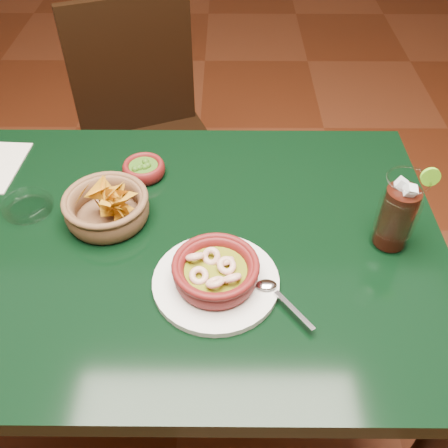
{
  "coord_description": "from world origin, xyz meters",
  "views": [
    {
      "loc": [
        0.14,
        -0.73,
        1.5
      ],
      "look_at": [
        0.14,
        -0.02,
        0.81
      ],
      "focal_mm": 40.0,
      "sensor_mm": 36.0,
      "label": 1
    }
  ],
  "objects_px": {
    "dining_chair": "(148,137)",
    "chip_basket": "(107,207)",
    "shrimp_plate": "(216,274)",
    "cola_drink": "(398,213)",
    "dining_table": "(161,268)"
  },
  "relations": [
    {
      "from": "dining_table",
      "to": "chip_basket",
      "type": "height_order",
      "value": "chip_basket"
    },
    {
      "from": "chip_basket",
      "to": "dining_chair",
      "type": "bearing_deg",
      "value": 91.32
    },
    {
      "from": "shrimp_plate",
      "to": "cola_drink",
      "type": "distance_m",
      "value": 0.38
    },
    {
      "from": "dining_chair",
      "to": "cola_drink",
      "type": "height_order",
      "value": "dining_chair"
    },
    {
      "from": "shrimp_plate",
      "to": "chip_basket",
      "type": "xyz_separation_m",
      "value": [
        -0.24,
        0.18,
        0.0
      ]
    },
    {
      "from": "dining_chair",
      "to": "cola_drink",
      "type": "bearing_deg",
      "value": -49.8
    },
    {
      "from": "dining_table",
      "to": "cola_drink",
      "type": "bearing_deg",
      "value": -1.29
    },
    {
      "from": "chip_basket",
      "to": "cola_drink",
      "type": "height_order",
      "value": "cola_drink"
    },
    {
      "from": "dining_chair",
      "to": "shrimp_plate",
      "type": "relative_size",
      "value": 3.19
    },
    {
      "from": "dining_chair",
      "to": "shrimp_plate",
      "type": "height_order",
      "value": "dining_chair"
    },
    {
      "from": "dining_table",
      "to": "dining_chair",
      "type": "height_order",
      "value": "dining_chair"
    },
    {
      "from": "chip_basket",
      "to": "cola_drink",
      "type": "bearing_deg",
      "value": -6.58
    },
    {
      "from": "dining_chair",
      "to": "chip_basket",
      "type": "xyz_separation_m",
      "value": [
        0.01,
        -0.65,
        0.26
      ]
    },
    {
      "from": "dining_chair",
      "to": "chip_basket",
      "type": "relative_size",
      "value": 4.41
    },
    {
      "from": "dining_table",
      "to": "shrimp_plate",
      "type": "xyz_separation_m",
      "value": [
        0.13,
        -0.12,
        0.13
      ]
    }
  ]
}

